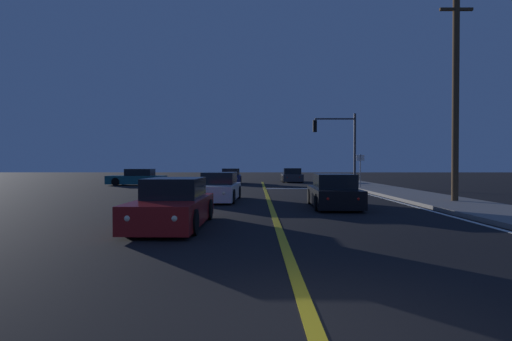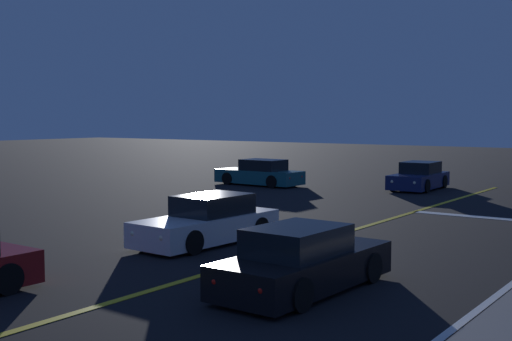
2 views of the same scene
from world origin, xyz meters
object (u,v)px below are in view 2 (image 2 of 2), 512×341
(car_parked_curb_navy, at_px, (419,177))
(car_far_approaching_teal, at_px, (260,174))
(car_distant_tail_white, at_px, (208,222))
(car_lead_oncoming_black, at_px, (303,262))

(car_parked_curb_navy, height_order, car_far_approaching_teal, same)
(car_distant_tail_white, bearing_deg, car_lead_oncoming_black, 151.84)
(car_lead_oncoming_black, distance_m, car_parked_curb_navy, 20.43)
(car_lead_oncoming_black, bearing_deg, car_parked_curb_navy, 107.25)
(car_lead_oncoming_black, height_order, car_far_approaching_teal, same)
(car_lead_oncoming_black, height_order, car_distant_tail_white, same)
(car_distant_tail_white, xyz_separation_m, car_far_approaching_teal, (-7.98, 13.98, 0.00))
(car_parked_curb_navy, relative_size, car_far_approaching_teal, 0.89)
(car_parked_curb_navy, bearing_deg, car_lead_oncoming_black, 103.37)
(car_parked_curb_navy, distance_m, car_distant_tail_white, 16.79)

